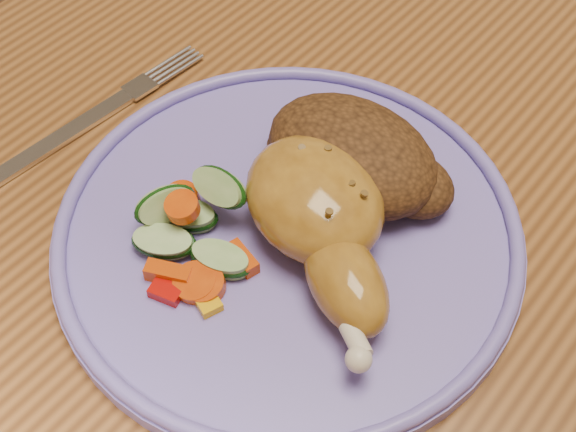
{
  "coord_description": "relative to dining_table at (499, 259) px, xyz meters",
  "views": [
    {
      "loc": [
        0.1,
        -0.38,
        1.18
      ],
      "look_at": [
        -0.1,
        -0.14,
        0.78
      ],
      "focal_mm": 50.0,
      "sensor_mm": 36.0,
      "label": 1
    }
  ],
  "objects": [
    {
      "name": "vegetable_pile",
      "position": [
        -0.14,
        -0.18,
        0.11
      ],
      "size": [
        0.09,
        0.1,
        0.05
      ],
      "color": "#A50A05",
      "rests_on": "plate"
    },
    {
      "name": "dining_table",
      "position": [
        0.0,
        0.0,
        0.0
      ],
      "size": [
        0.9,
        1.4,
        0.75
      ],
      "color": "brown",
      "rests_on": "ground"
    },
    {
      "name": "rice_pilaf",
      "position": [
        -0.09,
        -0.07,
        0.12
      ],
      "size": [
        0.13,
        0.09,
        0.05
      ],
      "color": "#4A2A12",
      "rests_on": "plate"
    },
    {
      "name": "fork",
      "position": [
        -0.28,
        -0.14,
        0.09
      ],
      "size": [
        0.03,
        0.17,
        0.0
      ],
      "color": "silver",
      "rests_on": "dining_table"
    },
    {
      "name": "chicken_leg",
      "position": [
        -0.08,
        -0.13,
        0.12
      ],
      "size": [
        0.16,
        0.14,
        0.05
      ],
      "color": "#A77223",
      "rests_on": "plate"
    },
    {
      "name": "plate_rim",
      "position": [
        -0.1,
        -0.14,
        0.1
      ],
      "size": [
        0.31,
        0.31,
        0.01
      ],
      "primitive_type": "torus",
      "color": "#6F60BF",
      "rests_on": "plate"
    },
    {
      "name": "plate",
      "position": [
        -0.1,
        -0.14,
        0.09
      ],
      "size": [
        0.31,
        0.31,
        0.01
      ],
      "primitive_type": "cylinder",
      "color": "#6F60BF",
      "rests_on": "dining_table"
    }
  ]
}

